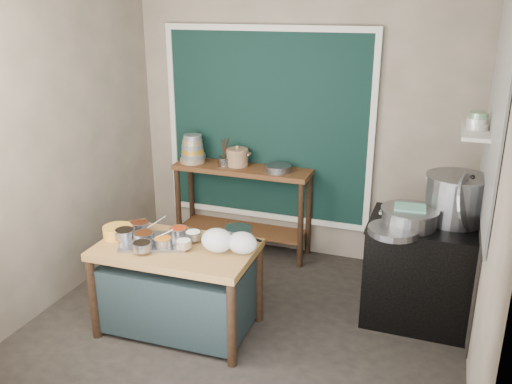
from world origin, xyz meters
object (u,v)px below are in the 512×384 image
(utensil_cup, at_px, (225,161))
(stock_pot, at_px, (455,199))
(prep_table, at_px, (178,288))
(stove_block, at_px, (422,273))
(ceramic_crock, at_px, (237,158))
(steamer, at_px, (409,217))
(saucepan, at_px, (238,234))
(yellow_basin, at_px, (118,232))
(condiment_tray, at_px, (155,241))
(back_counter, at_px, (243,210))

(utensil_cup, xyz_separation_m, stock_pot, (2.28, -0.61, 0.08))
(prep_table, height_order, stove_block, stove_block)
(ceramic_crock, height_order, steamer, ceramic_crock)
(saucepan, bearing_deg, steamer, 41.14)
(saucepan, xyz_separation_m, utensil_cup, (-0.67, 1.31, 0.19))
(yellow_basin, relative_size, steamer, 0.52)
(yellow_basin, distance_m, ceramic_crock, 1.68)
(yellow_basin, relative_size, saucepan, 1.10)
(condiment_tray, xyz_separation_m, yellow_basin, (-0.34, -0.00, 0.03))
(stove_block, relative_size, stock_pot, 1.80)
(utensil_cup, bearing_deg, yellow_basin, -100.18)
(yellow_basin, distance_m, saucepan, 0.99)
(prep_table, distance_m, steamer, 1.94)
(ceramic_crock, bearing_deg, yellow_basin, -104.19)
(stove_block, height_order, condiment_tray, stove_block)
(yellow_basin, bearing_deg, saucepan, 15.15)
(back_counter, xyz_separation_m, stove_block, (1.90, -0.73, -0.05))
(condiment_tray, bearing_deg, saucepan, 22.51)
(prep_table, xyz_separation_m, back_counter, (-0.05, 1.58, 0.10))
(utensil_cup, height_order, steamer, utensil_cup)
(back_counter, height_order, stove_block, back_counter)
(saucepan, bearing_deg, condiment_tray, -136.63)
(steamer, bearing_deg, back_counter, 154.09)
(prep_table, height_order, saucepan, saucepan)
(saucepan, distance_m, steamer, 1.37)
(stove_block, xyz_separation_m, stock_pot, (0.19, 0.10, 0.65))
(yellow_basin, distance_m, utensil_cup, 1.61)
(condiment_tray, height_order, steamer, steamer)
(stock_pot, bearing_deg, back_counter, 163.31)
(stock_pot, bearing_deg, steamer, -145.12)
(condiment_tray, relative_size, ceramic_crock, 2.18)
(back_counter, bearing_deg, prep_table, -88.01)
(utensil_cup, bearing_deg, prep_table, -81.12)
(back_counter, height_order, stock_pot, stock_pot)
(prep_table, bearing_deg, utensil_cup, 97.13)
(utensil_cup, bearing_deg, back_counter, 4.55)
(stove_block, relative_size, saucepan, 4.10)
(stock_pot, bearing_deg, utensil_cup, 164.99)
(prep_table, xyz_separation_m, saucepan, (0.43, 0.25, 0.44))
(back_counter, height_order, ceramic_crock, ceramic_crock)
(condiment_tray, xyz_separation_m, stock_pot, (2.22, 0.96, 0.31))
(ceramic_crock, bearing_deg, saucepan, -67.94)
(saucepan, height_order, steamer, steamer)
(ceramic_crock, bearing_deg, stove_block, -21.04)
(yellow_basin, bearing_deg, stove_block, 19.80)
(ceramic_crock, height_order, stock_pot, stock_pot)
(prep_table, bearing_deg, yellow_basin, 178.66)
(back_counter, relative_size, stock_pot, 2.90)
(prep_table, relative_size, condiment_tray, 2.38)
(prep_table, relative_size, back_counter, 0.86)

